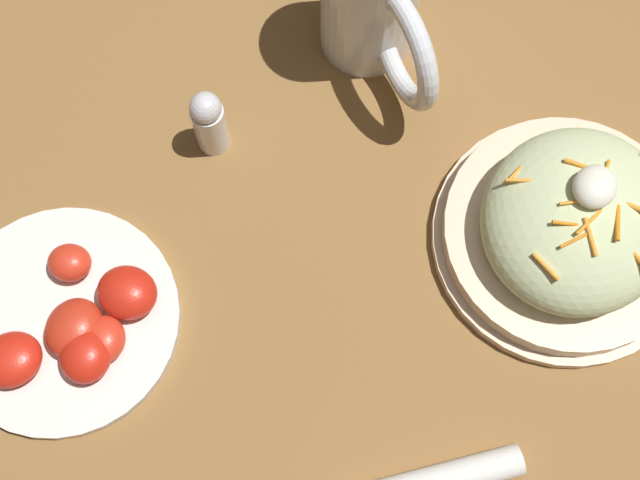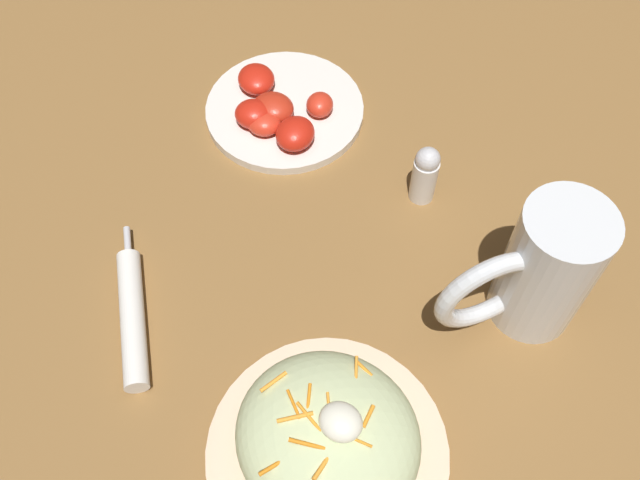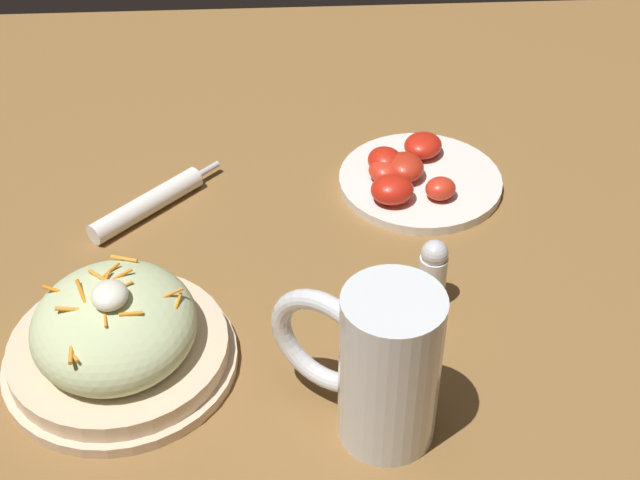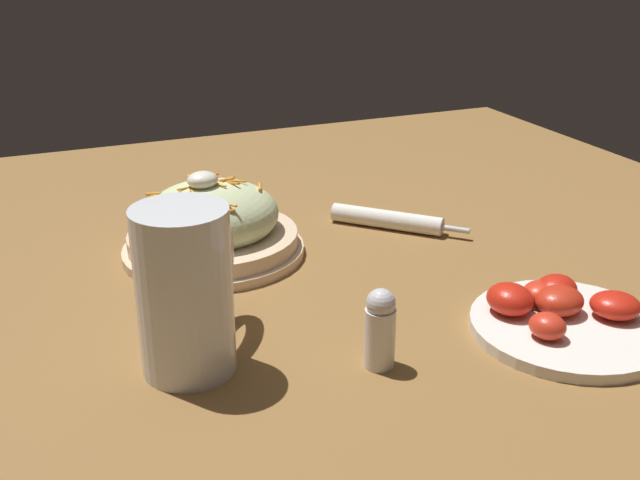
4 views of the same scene
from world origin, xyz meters
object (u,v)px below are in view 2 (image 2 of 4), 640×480
Objects in this scene: beer_mug at (541,273)px; salt_shaker at (425,174)px; napkin_roll at (132,316)px; salad_plate at (328,442)px; tomato_plate at (281,110)px.

beer_mug reaches higher than salt_shaker.
salad_plate is at bearing 178.78° from napkin_roll.
salad_plate is 1.42× the size of beer_mug.
salad_plate is 0.26m from beer_mug.
salad_plate is at bearing 103.14° from salt_shaker.
salt_shaker reaches higher than tomato_plate.
salt_shaker is at bearing -76.86° from salad_plate.
napkin_roll is 0.32m from tomato_plate.
salad_plate is 0.24m from napkin_roll.
beer_mug reaches higher than tomato_plate.
salt_shaker is (-0.17, -0.30, 0.03)m from napkin_roll.
beer_mug is 1.09× the size of napkin_roll.
salad_plate reaches higher than tomato_plate.
napkin_roll is at bearing -1.22° from salad_plate.
salt_shaker is at bearing -23.58° from beer_mug.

